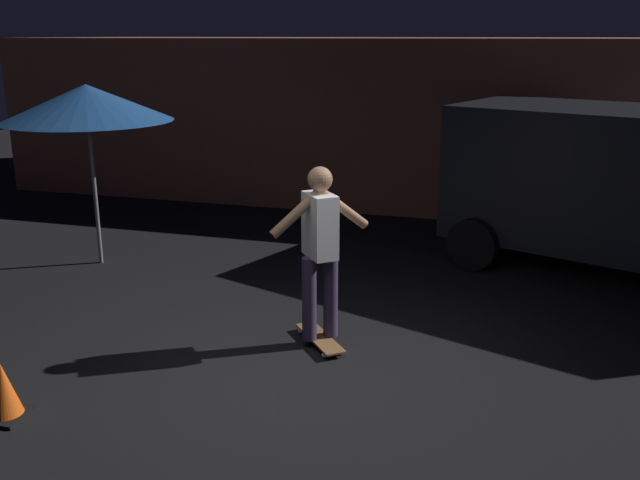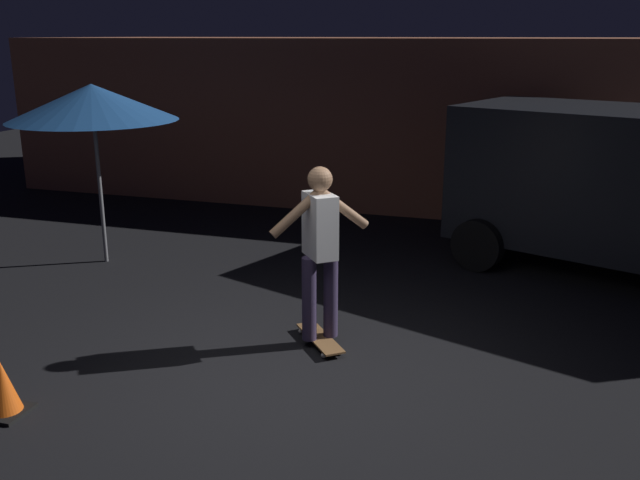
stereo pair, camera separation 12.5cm
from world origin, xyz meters
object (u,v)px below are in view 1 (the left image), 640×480
(patio_umbrella, at_px, (87,103))
(skater, at_px, (320,241))
(skateboard_ridden, at_px, (320,338))
(traffic_cone, at_px, (4,392))

(patio_umbrella, xyz_separation_m, skater, (3.47, -1.62, -1.04))
(skateboard_ridden, xyz_separation_m, traffic_cone, (-1.98, -1.99, 0.16))
(patio_umbrella, distance_m, skater, 3.97)
(skater, bearing_deg, skateboard_ridden, 82.87)
(skater, bearing_deg, traffic_cone, -134.91)
(skateboard_ridden, distance_m, skater, 0.98)
(skater, bearing_deg, patio_umbrella, 155.06)
(skateboard_ridden, height_order, skater, skater)
(patio_umbrella, height_order, skateboard_ridden, patio_umbrella)
(patio_umbrella, height_order, traffic_cone, patio_umbrella)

